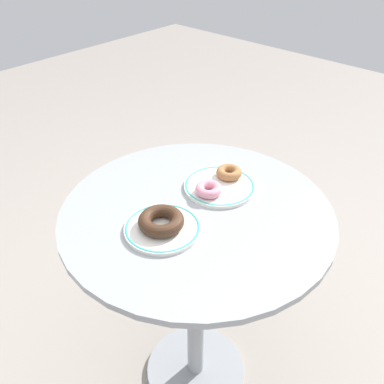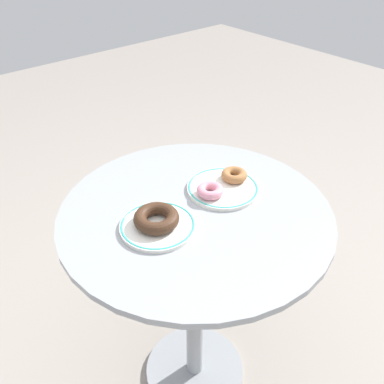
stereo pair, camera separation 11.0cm
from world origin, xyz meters
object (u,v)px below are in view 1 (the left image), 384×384
Objects in this scene: donut_cinnamon at (229,172)px; donut_pink_frosted at (209,189)px; donut_chocolate at (161,221)px; cafe_table at (196,267)px; plate_left at (162,228)px; plate_right at (219,186)px.

donut_pink_frosted is at bearing -173.63° from donut_cinnamon.
cafe_table is at bearing -5.30° from donut_chocolate.
plate_left is at bearing 176.18° from cafe_table.
donut_pink_frosted is (-0.10, -0.01, 0.00)m from donut_cinnamon.
plate_right is (0.12, 0.02, 0.22)m from cafe_table.
cafe_table is 10.06× the size of donut_cinnamon.
plate_right is 0.05m from donut_pink_frosted.
cafe_table is 10.06× the size of donut_pink_frosted.
plate_left is 0.29m from donut_cinnamon.
cafe_table is at bearing -170.37° from plate_right.
donut_cinnamon is 0.10m from donut_pink_frosted.
donut_cinnamon is (0.05, 0.01, 0.02)m from plate_right.
donut_cinnamon is at bearing 9.21° from cafe_table.
plate_right is at bearing -171.74° from donut_cinnamon.
plate_left is at bearing -86.65° from donut_chocolate.
plate_left is at bearing -177.49° from donut_pink_frosted.
donut_pink_frosted reaches higher than plate_right.
donut_cinnamon is (0.29, 0.02, 0.02)m from plate_left.
donut_cinnamon is (0.17, 0.03, 0.24)m from cafe_table.
plate_left is at bearing -177.05° from plate_right.
donut_chocolate is (-0.00, 0.00, 0.02)m from plate_left.
donut_pink_frosted is at bearing 2.51° from plate_left.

